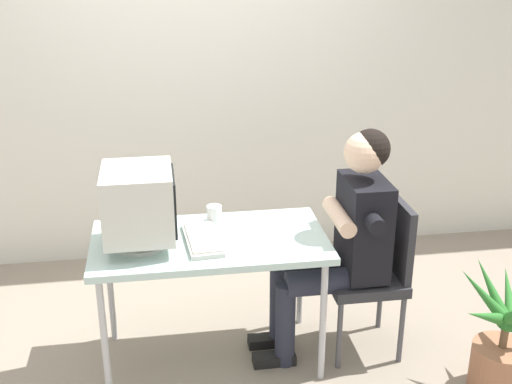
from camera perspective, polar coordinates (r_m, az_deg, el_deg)
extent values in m
plane|color=gray|center=(3.85, -3.77, -14.13)|extent=(12.00, 12.00, 0.00)
cube|color=silver|center=(4.61, -2.10, 12.28)|extent=(8.00, 0.10, 3.00)
cylinder|color=#B7B7BC|center=(3.43, -13.09, -12.50)|extent=(0.04, 0.04, 0.71)
cylinder|color=#B7B7BC|center=(3.51, 5.87, -11.15)|extent=(0.04, 0.04, 0.71)
cylinder|color=#B7B7BC|center=(3.90, -12.62, -8.01)|extent=(0.04, 0.04, 0.71)
cylinder|color=#B7B7BC|center=(3.96, 3.89, -6.94)|extent=(0.04, 0.04, 0.71)
cube|color=silver|center=(3.48, -4.06, -4.36)|extent=(1.24, 0.67, 0.04)
cylinder|color=silver|center=(3.43, -10.00, -4.50)|extent=(0.26, 0.26, 0.02)
cylinder|color=silver|center=(3.41, -10.03, -4.00)|extent=(0.06, 0.06, 0.05)
cube|color=silver|center=(3.33, -10.25, -0.91)|extent=(0.35, 0.40, 0.35)
cube|color=black|center=(3.33, -7.16, -0.74)|extent=(0.01, 0.34, 0.29)
cube|color=silver|center=(3.43, -4.71, -4.17)|extent=(0.20, 0.42, 0.02)
cube|color=beige|center=(3.42, -4.72, -3.93)|extent=(0.17, 0.38, 0.01)
cylinder|color=#4C4C51|center=(3.67, 7.29, -12.29)|extent=(0.03, 0.03, 0.42)
cylinder|color=#4C4C51|center=(3.77, 12.58, -11.63)|extent=(0.03, 0.03, 0.42)
cylinder|color=#4C4C51|center=(3.96, 5.89, -9.49)|extent=(0.03, 0.03, 0.42)
cylinder|color=#4C4C51|center=(4.05, 10.80, -8.98)|extent=(0.03, 0.03, 0.42)
cube|color=#2D2D33|center=(3.74, 9.36, -7.44)|extent=(0.41, 0.41, 0.06)
cube|color=#2D2D33|center=(3.69, 12.35, -3.87)|extent=(0.04, 0.37, 0.42)
cube|color=black|center=(3.59, 9.36, -2.98)|extent=(0.22, 0.37, 0.54)
sphere|color=beige|center=(3.43, 9.46, 3.41)|extent=(0.22, 0.22, 0.22)
sphere|color=black|center=(3.43, 9.96, 3.75)|extent=(0.21, 0.21, 0.21)
cylinder|color=#262838|center=(3.57, 6.14, -7.78)|extent=(0.44, 0.14, 0.14)
cylinder|color=#262838|center=(3.73, 5.44, -6.45)|extent=(0.44, 0.14, 0.14)
cylinder|color=#262838|center=(3.66, 2.57, -11.49)|extent=(0.11, 0.11, 0.50)
cylinder|color=#262838|center=(3.81, 2.03, -10.03)|extent=(0.11, 0.11, 0.50)
cube|color=black|center=(3.77, 1.59, -14.36)|extent=(0.24, 0.09, 0.06)
cube|color=black|center=(3.92, 1.10, -12.84)|extent=(0.24, 0.09, 0.06)
cylinder|color=black|center=(3.35, 10.26, -2.66)|extent=(0.09, 0.14, 0.09)
cylinder|color=black|center=(3.72, 8.18, 0.00)|extent=(0.09, 0.14, 0.09)
cylinder|color=beige|center=(3.52, 7.26, -2.14)|extent=(0.09, 0.37, 0.09)
cylinder|color=#9E6647|center=(3.76, 20.45, -14.16)|extent=(0.30, 0.30, 0.26)
cylinder|color=brown|center=(3.65, 20.88, -11.47)|extent=(0.04, 0.04, 0.16)
cone|color=#2D712B|center=(3.70, 21.21, -8.52)|extent=(0.21, 0.36, 0.27)
cone|color=#2D712B|center=(3.61, 19.99, -8.25)|extent=(0.17, 0.31, 0.34)
cone|color=#2D712B|center=(3.55, 19.49, -8.76)|extent=(0.31, 0.22, 0.34)
cone|color=#2D712B|center=(3.49, 19.64, -10.24)|extent=(0.37, 0.21, 0.24)
cylinder|color=white|center=(3.64, -3.67, -1.94)|extent=(0.08, 0.08, 0.10)
torus|color=white|center=(3.68, -3.73, -1.65)|extent=(0.07, 0.01, 0.07)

